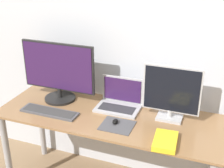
% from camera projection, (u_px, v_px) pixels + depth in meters
% --- Properties ---
extents(wall_back, '(7.00, 0.05, 2.50)m').
position_uv_depth(wall_back, '(126.00, 37.00, 2.48)').
color(wall_back, silver).
rests_on(wall_back, ground_plane).
extents(desk, '(1.71, 0.63, 0.74)m').
position_uv_depth(desk, '(109.00, 129.00, 2.41)').
color(desk, olive).
rests_on(desk, ground_plane).
extents(monitor_left, '(0.62, 0.26, 0.49)m').
position_uv_depth(monitor_left, '(58.00, 72.00, 2.51)').
color(monitor_left, black).
rests_on(monitor_left, desk).
extents(monitor_right, '(0.42, 0.13, 0.41)m').
position_uv_depth(monitor_right, '(171.00, 93.00, 2.22)').
color(monitor_right, '#B2B2B7').
rests_on(monitor_right, desk).
extents(laptop, '(0.34, 0.23, 0.23)m').
position_uv_depth(laptop, '(120.00, 101.00, 2.46)').
color(laptop, '#ADADB2').
rests_on(laptop, desk).
extents(keyboard, '(0.46, 0.13, 0.02)m').
position_uv_depth(keyboard, '(49.00, 112.00, 2.39)').
color(keyboard, '#4C4C51').
rests_on(keyboard, desk).
extents(mousepad, '(0.23, 0.20, 0.00)m').
position_uv_depth(mousepad, '(117.00, 125.00, 2.22)').
color(mousepad, '#47474C').
rests_on(mousepad, desk).
extents(mouse, '(0.04, 0.06, 0.03)m').
position_uv_depth(mouse, '(115.00, 121.00, 2.24)').
color(mouse, black).
rests_on(mouse, mousepad).
extents(book, '(0.17, 0.24, 0.04)m').
position_uv_depth(book, '(165.00, 141.00, 2.02)').
color(book, yellow).
rests_on(book, desk).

